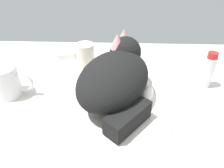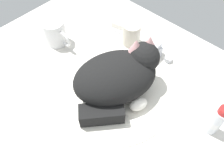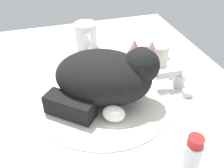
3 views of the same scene
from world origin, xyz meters
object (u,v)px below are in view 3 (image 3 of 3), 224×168
at_px(coffee_mug, 86,36).
at_px(rinse_cup, 158,57).
at_px(toothpaste_bottle, 190,161).
at_px(cat, 107,77).
at_px(soap_bar, 157,49).
at_px(faucet, 176,79).

bearing_deg(coffee_mug, rinse_cup, 42.76).
height_order(rinse_cup, toothpaste_bottle, toothpaste_bottle).
xyz_separation_m(cat, soap_bar, (-0.20, 0.23, -0.06)).
bearing_deg(coffee_mug, faucet, 32.19).
distance_m(faucet, cat, 0.22).
height_order(coffee_mug, soap_bar, coffee_mug).
bearing_deg(coffee_mug, soap_bar, 60.97).
height_order(faucet, cat, cat).
height_order(cat, soap_bar, cat).
bearing_deg(toothpaste_bottle, coffee_mug, -173.39).
xyz_separation_m(faucet, coffee_mug, (-0.31, -0.20, 0.02)).
xyz_separation_m(faucet, rinse_cup, (-0.11, -0.01, 0.02)).
bearing_deg(rinse_cup, coffee_mug, -137.24).
relative_size(cat, soap_bar, 5.08).
bearing_deg(rinse_cup, cat, -59.62).
bearing_deg(soap_bar, toothpaste_bottle, -17.76).
relative_size(faucet, coffee_mug, 1.01).
relative_size(soap_bar, toothpaste_bottle, 0.53).
relative_size(cat, coffee_mug, 2.58).
relative_size(cat, toothpaste_bottle, 2.67).
height_order(coffee_mug, toothpaste_bottle, toothpaste_bottle).
bearing_deg(cat, soap_bar, 130.02).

